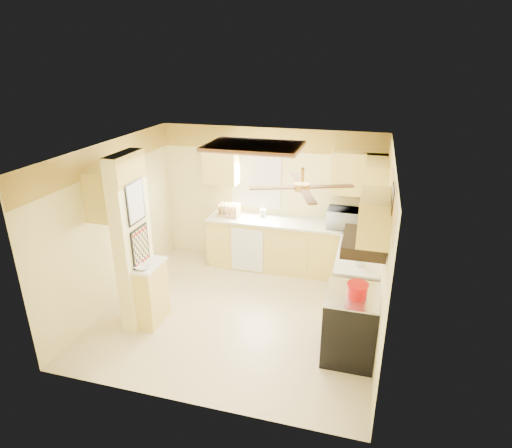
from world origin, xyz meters
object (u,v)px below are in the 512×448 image
(stove, at_px, (350,324))
(microwave, at_px, (345,218))
(dutch_oven, at_px, (357,290))
(kettle, at_px, (361,259))
(bowl, at_px, (142,267))

(stove, bearing_deg, microwave, 97.36)
(stove, relative_size, microwave, 1.54)
(dutch_oven, bearing_deg, microwave, 98.40)
(kettle, bearing_deg, stove, -93.61)
(bowl, xyz_separation_m, kettle, (2.87, 0.89, 0.07))
(stove, height_order, microwave, microwave)
(microwave, bearing_deg, dutch_oven, 100.13)
(dutch_oven, xyz_separation_m, kettle, (-0.00, 0.80, 0.03))
(bowl, bearing_deg, stove, 3.03)
(microwave, relative_size, kettle, 2.86)
(bowl, distance_m, dutch_oven, 2.87)
(microwave, bearing_deg, kettle, 104.84)
(stove, relative_size, kettle, 4.42)
(dutch_oven, distance_m, kettle, 0.80)
(stove, relative_size, bowl, 4.58)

